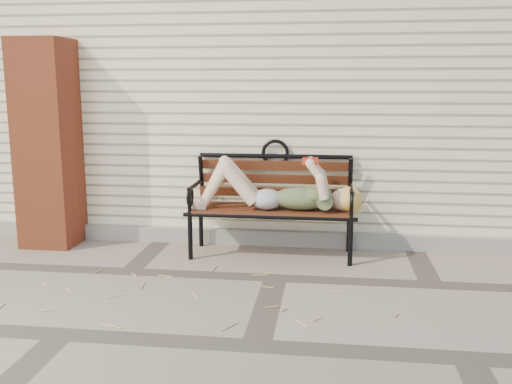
# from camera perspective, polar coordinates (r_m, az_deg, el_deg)

# --- Properties ---
(ground) EXTENTS (80.00, 80.00, 0.00)m
(ground) POSITION_cam_1_polar(r_m,az_deg,el_deg) (4.75, 1.96, -8.59)
(ground) COLOR gray
(ground) RESTS_ON ground
(house_wall) EXTENTS (8.00, 4.00, 3.00)m
(house_wall) POSITION_cam_1_polar(r_m,az_deg,el_deg) (7.48, 4.28, 10.16)
(house_wall) COLOR #F6ECC0
(house_wall) RESTS_ON ground
(foundation_strip) EXTENTS (8.00, 0.10, 0.15)m
(foundation_strip) POSITION_cam_1_polar(r_m,az_deg,el_deg) (5.65, 2.92, -4.63)
(foundation_strip) COLOR gray
(foundation_strip) RESTS_ON ground
(brick_pillar) EXTENTS (0.50, 0.50, 2.00)m
(brick_pillar) POSITION_cam_1_polar(r_m,az_deg,el_deg) (5.91, -20.08, 4.54)
(brick_pillar) COLOR #AE4927
(brick_pillar) RESTS_ON ground
(garden_bench) EXTENTS (1.63, 0.65, 1.05)m
(garden_bench) POSITION_cam_1_polar(r_m,az_deg,el_deg) (5.31, 1.68, 0.10)
(garden_bench) COLOR black
(garden_bench) RESTS_ON ground
(reading_woman) EXTENTS (1.54, 0.35, 0.48)m
(reading_woman) POSITION_cam_1_polar(r_m,az_deg,el_deg) (5.18, 1.69, 0.22)
(reading_woman) COLOR #0A3B49
(reading_woman) RESTS_ON ground
(straw_scatter) EXTENTS (2.80, 1.77, 0.01)m
(straw_scatter) POSITION_cam_1_polar(r_m,az_deg,el_deg) (4.10, -3.50, -11.71)
(straw_scatter) COLOR tan
(straw_scatter) RESTS_ON ground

